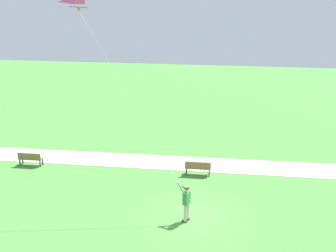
# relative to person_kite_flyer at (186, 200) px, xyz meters

# --- Properties ---
(ground_plane) EXTENTS (120.00, 120.00, 0.00)m
(ground_plane) POSITION_rel_person_kite_flyer_xyz_m (0.45, -0.22, -1.05)
(ground_plane) COLOR #4C8E3D
(walkway_path) EXTENTS (4.96, 32.09, 0.02)m
(walkway_path) POSITION_rel_person_kite_flyer_xyz_m (6.61, 1.78, -1.04)
(walkway_path) COLOR #B7AD99
(walkway_path) RESTS_ON ground
(person_kite_flyer) EXTENTS (0.50, 0.63, 1.83)m
(person_kite_flyer) POSITION_rel_person_kite_flyer_xyz_m (0.00, 0.00, 0.00)
(person_kite_flyer) COLOR #232328
(person_kite_flyer) RESTS_ON ground
(flying_kite) EXTENTS (2.20, 5.12, 8.08)m
(flying_kite) POSITION_rel_person_kite_flyer_xyz_m (1.49, 5.00, 8.40)
(flying_kite) COLOR #E02D9E
(park_bench_near_walkway) EXTENTS (0.56, 1.53, 0.88)m
(park_bench_near_walkway) POSITION_rel_person_kite_flyer_xyz_m (5.06, 0.15, -0.54)
(park_bench_near_walkway) COLOR olive
(park_bench_near_walkway) RESTS_ON ground
(park_bench_far_walkway) EXTENTS (0.56, 1.53, 0.88)m
(park_bench_far_walkway) POSITION_rel_person_kite_flyer_xyz_m (4.22, 10.62, -0.54)
(park_bench_far_walkway) COLOR olive
(park_bench_far_walkway) RESTS_ON ground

